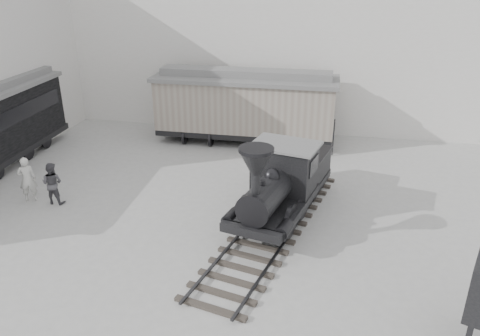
% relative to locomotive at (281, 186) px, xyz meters
% --- Properties ---
extents(ground, '(90.00, 90.00, 0.00)m').
position_rel_locomotive_xyz_m(ground, '(-2.04, -4.00, -1.31)').
color(ground, '#9E9E9B').
extents(north_wall, '(34.00, 2.51, 11.00)m').
position_rel_locomotive_xyz_m(north_wall, '(-2.04, 10.98, 4.24)').
color(north_wall, silver).
rests_on(north_wall, ground).
extents(locomotive, '(4.41, 10.28, 3.55)m').
position_rel_locomotive_xyz_m(locomotive, '(0.00, 0.00, 0.00)').
color(locomotive, '#362E29').
rests_on(locomotive, ground).
extents(boxcar, '(9.39, 2.95, 3.84)m').
position_rel_locomotive_xyz_m(boxcar, '(-2.78, 7.85, 0.70)').
color(boxcar, black).
rests_on(boxcar, ground).
extents(visitor_a, '(0.80, 0.70, 1.84)m').
position_rel_locomotive_xyz_m(visitor_a, '(-9.94, -0.48, -0.39)').
color(visitor_a, silver).
rests_on(visitor_a, ground).
extents(visitor_b, '(0.84, 0.67, 1.70)m').
position_rel_locomotive_xyz_m(visitor_b, '(-8.86, -0.50, -0.46)').
color(visitor_b, '#47454A').
rests_on(visitor_b, ground).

